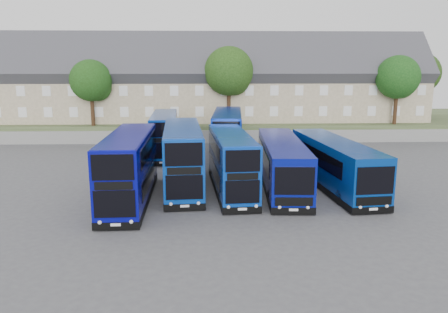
% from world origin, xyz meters
% --- Properties ---
extents(ground, '(120.00, 120.00, 0.00)m').
position_xyz_m(ground, '(0.00, 0.00, 0.00)').
color(ground, '#49494E').
rests_on(ground, ground).
extents(retaining_wall, '(70.00, 0.40, 1.50)m').
position_xyz_m(retaining_wall, '(0.00, 24.00, 0.75)').
color(retaining_wall, slate).
rests_on(retaining_wall, ground).
extents(earth_bank, '(80.00, 20.00, 2.00)m').
position_xyz_m(earth_bank, '(0.00, 34.00, 1.00)').
color(earth_bank, '#3F4D2B').
rests_on(earth_bank, ground).
extents(terrace_row, '(54.00, 10.40, 11.20)m').
position_xyz_m(terrace_row, '(0.00, 30.00, 6.60)').
color(terrace_row, tan).
rests_on(terrace_row, earth_bank).
extents(dd_front_left, '(2.89, 11.34, 4.48)m').
position_xyz_m(dd_front_left, '(-5.73, 1.72, 2.20)').
color(dd_front_left, '#070888').
rests_on(dd_front_left, ground).
extents(dd_front_mid, '(3.41, 11.56, 4.53)m').
position_xyz_m(dd_front_mid, '(-2.37, 4.89, 2.23)').
color(dd_front_mid, '#093BA5').
rests_on(dd_front_mid, ground).
extents(dd_front_right, '(3.21, 10.69, 4.19)m').
position_xyz_m(dd_front_right, '(1.15, 3.75, 2.06)').
color(dd_front_right, '#0938A7').
rests_on(dd_front_right, ground).
extents(dd_rear_left, '(2.95, 10.59, 4.16)m').
position_xyz_m(dd_rear_left, '(-4.88, 16.94, 2.04)').
color(dd_rear_left, '#083293').
rests_on(dd_rear_left, ground).
extents(dd_rear_right, '(3.36, 11.57, 4.54)m').
position_xyz_m(dd_rear_right, '(1.38, 15.07, 2.23)').
color(dd_rear_right, '#0828A0').
rests_on(dd_rear_right, ground).
extents(coach_east_a, '(3.38, 13.03, 3.53)m').
position_xyz_m(coach_east_a, '(4.95, 4.69, 1.73)').
color(coach_east_a, '#071185').
rests_on(coach_east_a, ground).
extents(coach_east_b, '(3.97, 13.00, 3.50)m').
position_xyz_m(coach_east_b, '(8.83, 4.57, 1.72)').
color(coach_east_b, navy).
rests_on(coach_east_b, ground).
extents(tree_west, '(4.80, 4.80, 7.65)m').
position_xyz_m(tree_west, '(-13.85, 25.10, 7.05)').
color(tree_west, '#382314').
rests_on(tree_west, earth_bank).
extents(tree_mid, '(5.76, 5.76, 9.18)m').
position_xyz_m(tree_mid, '(2.15, 25.60, 8.07)').
color(tree_mid, '#382314').
rests_on(tree_mid, earth_bank).
extents(tree_east, '(5.12, 5.12, 8.16)m').
position_xyz_m(tree_east, '(22.15, 25.10, 7.39)').
color(tree_east, '#382314').
rests_on(tree_east, earth_bank).
extents(tree_far, '(5.44, 5.44, 8.67)m').
position_xyz_m(tree_far, '(28.15, 32.10, 7.73)').
color(tree_far, '#382314').
rests_on(tree_far, earth_bank).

